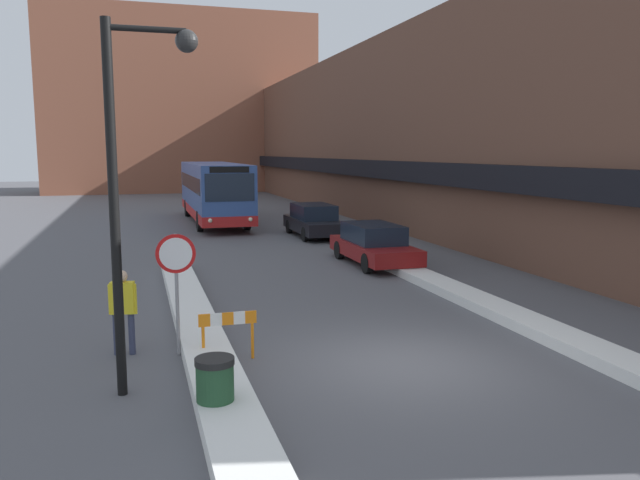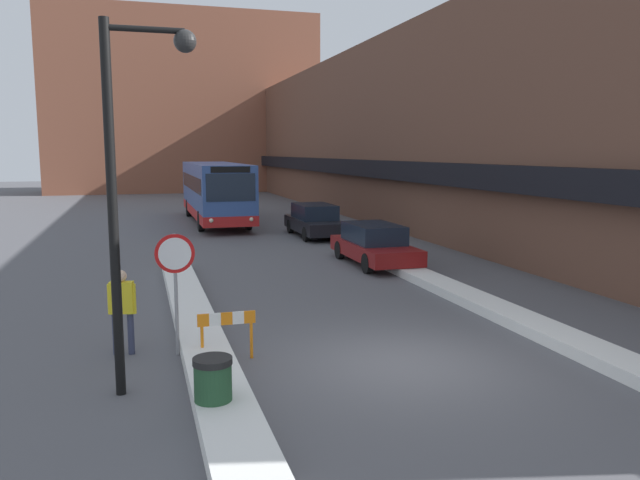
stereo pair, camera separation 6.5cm
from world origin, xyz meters
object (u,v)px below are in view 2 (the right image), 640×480
pedestrian (122,304)px  construction_barricade (227,326)px  parked_car_front (374,244)px  city_bus (215,191)px  street_lamp (130,166)px  parked_car_middle (315,220)px  trash_bin (213,388)px  stop_sign (175,268)px

pedestrian → construction_barricade: size_ratio=1.53×
construction_barricade → parked_car_front: bearing=53.9°
city_bus → street_lamp: (-4.24, -24.69, 1.95)m
parked_car_front → construction_barricade: bearing=-126.1°
parked_car_middle → pedestrian: pedestrian is taller
street_lamp → trash_bin: bearing=-53.2°
trash_bin → construction_barricade: trash_bin is taller
street_lamp → construction_barricade: 3.66m
parked_car_front → pedestrian: (-8.31, -7.84, 0.29)m
parked_car_middle → street_lamp: bearing=-114.5°
pedestrian → parked_car_front: bearing=55.1°
city_bus → street_lamp: size_ratio=2.07×
city_bus → stop_sign: (-3.51, -22.92, -0.05)m
construction_barricade → city_bus: bearing=83.6°
parked_car_middle → stop_sign: (-7.29, -15.84, 0.99)m
street_lamp → construction_barricade: size_ratio=5.43×
street_lamp → pedestrian: 3.46m
stop_sign → trash_bin: stop_sign is taller
city_bus → stop_sign: size_ratio=5.17×
stop_sign → pedestrian: bearing=161.3°
city_bus → trash_bin: size_ratio=13.05×
parked_car_front → street_lamp: street_lamp is taller
parked_car_front → parked_car_middle: bearing=90.0°
street_lamp → pedestrian: size_ratio=3.55×
parked_car_middle → trash_bin: (-6.97, -19.03, -0.28)m
pedestrian → trash_bin: 3.81m
stop_sign → parked_car_front: bearing=48.3°
pedestrian → construction_barricade: (1.90, -0.94, -0.34)m
street_lamp → trash_bin: 3.70m
stop_sign → trash_bin: size_ratio=2.52×
street_lamp → parked_car_front: bearing=51.2°
trash_bin → construction_barricade: bearing=77.7°
street_lamp → construction_barricade: (1.62, 1.18, -3.07)m
city_bus → parked_car_front: (3.78, -14.73, -1.06)m
parked_car_front → street_lamp: bearing=-128.8°
parked_car_front → city_bus: bearing=104.4°
parked_car_front → stop_sign: stop_sign is taller
parked_car_front → parked_car_middle: (-0.00, 7.66, 0.03)m
city_bus → pedestrian: city_bus is taller
stop_sign → street_lamp: size_ratio=0.40×
parked_car_middle → construction_barricade: parked_car_middle is taller
parked_car_front → stop_sign: 11.01m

